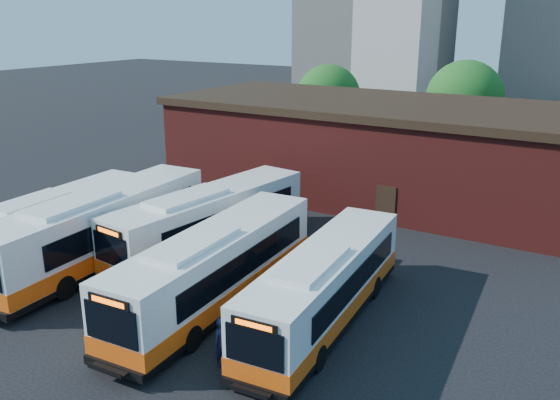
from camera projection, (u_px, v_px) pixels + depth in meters
The scene contains 10 objects.
ground at pixel (196, 307), 25.27m from camera, with size 220.00×220.00×0.00m, color black.
bus_farwest at pixel (55, 224), 30.97m from camera, with size 3.10×11.86×3.20m.
bus_west at pixel (101, 232), 29.20m from camera, with size 3.68×13.93×3.76m.
bus_midwest at pixel (209, 224), 30.69m from camera, with size 4.04×13.03×3.50m.
bus_mideast at pixel (216, 271), 24.98m from camera, with size 3.40×13.02×3.51m.
bus_east at pixel (324, 289), 23.60m from camera, with size 3.42×12.14×3.27m.
transit_worker at pixel (223, 342), 20.81m from camera, with size 0.67×0.44×1.84m, color black.
depot_building at pixel (379, 147), 40.61m from camera, with size 28.60×12.60×6.40m.
tree_west at pixel (328, 97), 54.94m from camera, with size 6.00×6.00×7.65m.
tree_mid at pixel (465, 99), 50.49m from camera, with size 6.56×6.56×8.36m.
Camera 1 is at (14.90, -17.57, 11.92)m, focal length 38.00 mm.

